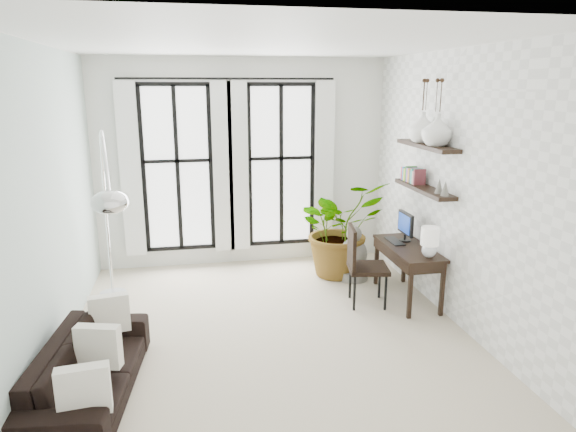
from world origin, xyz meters
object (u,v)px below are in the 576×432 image
object	(u,v)px
sofa	(89,370)
plant	(339,228)
desk_chair	(361,261)
buddha	(353,257)
desk	(410,251)
arc_lamp	(105,178)

from	to	relation	value
sofa	plant	size ratio (longest dim) A/B	1.31
desk_chair	buddha	world-z (taller)	desk_chair
plant	desk	xyz separation A→B (m)	(0.62, -1.14, -0.03)
plant	desk	size ratio (longest dim) A/B	1.16
sofa	plant	distance (m)	4.12
desk	arc_lamp	world-z (taller)	arc_lamp
desk_chair	buddha	distance (m)	0.94
sofa	desk	bearing A→B (deg)	-62.12
plant	desk	distance (m)	1.30
plant	buddha	distance (m)	0.48
desk	arc_lamp	xyz separation A→B (m)	(-3.65, -0.34, 1.14)
desk	buddha	xyz separation A→B (m)	(-0.46, 0.90, -0.36)
plant	desk_chair	world-z (taller)	plant
buddha	plant	bearing A→B (deg)	122.58
sofa	desk	distance (m)	4.06
sofa	buddha	distance (m)	4.07
sofa	desk	world-z (taller)	desk
desk	arc_lamp	bearing A→B (deg)	-174.61
desk	desk_chair	world-z (taller)	desk
desk	plant	bearing A→B (deg)	118.37
desk_chair	arc_lamp	world-z (taller)	arc_lamp
sofa	buddha	size ratio (longest dim) A/B	2.36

